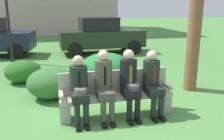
# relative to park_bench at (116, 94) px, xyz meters

# --- Properties ---
(ground_plane) EXTENTS (80.00, 80.00, 0.00)m
(ground_plane) POSITION_rel_park_bench_xyz_m (-0.07, 0.18, -0.43)
(ground_plane) COLOR #508C43
(park_bench) EXTENTS (2.27, 0.44, 0.90)m
(park_bench) POSITION_rel_park_bench_xyz_m (0.00, 0.00, 0.00)
(park_bench) COLOR #B7AD9E
(park_bench) RESTS_ON ground
(seated_man_leftmost) EXTENTS (0.34, 0.72, 1.27)m
(seated_man_leftmost) POSITION_rel_park_bench_xyz_m (-0.74, -0.14, 0.28)
(seated_man_leftmost) COLOR #1E2823
(seated_man_leftmost) RESTS_ON ground
(seated_man_centerleft) EXTENTS (0.34, 0.72, 1.36)m
(seated_man_centerleft) POSITION_rel_park_bench_xyz_m (-0.26, -0.12, 0.32)
(seated_man_centerleft) COLOR #4C473D
(seated_man_centerleft) RESTS_ON ground
(seated_man_centerright) EXTENTS (0.34, 0.72, 1.35)m
(seated_man_centerright) POSITION_rel_park_bench_xyz_m (0.25, -0.13, 0.31)
(seated_man_centerright) COLOR black
(seated_man_centerright) RESTS_ON ground
(seated_man_rightmost) EXTENTS (0.34, 0.72, 1.31)m
(seated_man_rightmost) POSITION_rel_park_bench_xyz_m (0.73, -0.13, 0.30)
(seated_man_rightmost) COLOR #1E2823
(seated_man_rightmost) RESTS_ON ground
(shrub_near_bench) EXTENTS (1.19, 1.09, 0.75)m
(shrub_near_bench) POSITION_rel_park_bench_xyz_m (-1.28, 1.25, -0.06)
(shrub_near_bench) COLOR #356C30
(shrub_near_bench) RESTS_ON ground
(shrub_mid_lawn) EXTENTS (1.04, 0.96, 0.65)m
(shrub_mid_lawn) POSITION_rel_park_bench_xyz_m (-2.12, 2.72, -0.11)
(shrub_mid_lawn) COLOR #2A6820
(shrub_mid_lawn) RESTS_ON ground
(shrub_far_lawn) EXTENTS (1.46, 1.34, 0.91)m
(shrub_far_lawn) POSITION_rel_park_bench_xyz_m (0.19, 1.92, 0.02)
(shrub_far_lawn) COLOR #257E35
(shrub_far_lawn) RESTS_ON ground
(parked_car_far) EXTENTS (3.97, 1.85, 1.68)m
(parked_car_far) POSITION_rel_park_bench_xyz_m (0.95, 6.68, 0.40)
(parked_car_far) COLOR #232D1E
(parked_car_far) RESTS_ON ground
(street_lamp) EXTENTS (0.24, 0.24, 3.68)m
(street_lamp) POSITION_rel_park_bench_xyz_m (-2.87, 5.54, 1.81)
(street_lamp) COLOR black
(street_lamp) RESTS_ON ground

